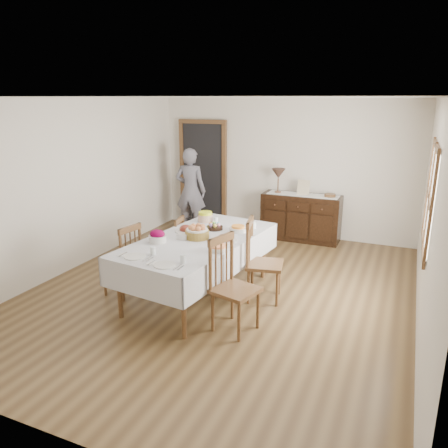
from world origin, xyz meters
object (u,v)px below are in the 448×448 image
at_px(chair_right_near, 232,284).
at_px(chair_right_far, 261,260).
at_px(chair_left_far, 172,246).
at_px(sideboard, 301,217).
at_px(table_lamp, 278,174).
at_px(chair_left_near, 124,260).
at_px(person, 191,188).
at_px(dining_table, 198,245).

xyz_separation_m(chair_right_near, chair_right_far, (0.05, 0.87, -0.00)).
height_order(chair_left_far, sideboard, chair_left_far).
distance_m(chair_left_far, table_lamp, 2.70).
relative_size(chair_left_near, chair_left_far, 1.11).
relative_size(chair_right_far, person, 0.61).
bearing_deg(person, chair_left_near, 93.69).
xyz_separation_m(chair_left_near, chair_left_far, (0.23, 0.88, -0.05)).
distance_m(dining_table, person, 2.95).
relative_size(chair_left_near, table_lamp, 2.17).
relative_size(chair_left_far, table_lamp, 1.95).
relative_size(chair_left_far, chair_right_near, 0.81).
bearing_deg(dining_table, sideboard, 84.58).
xyz_separation_m(dining_table, chair_right_far, (0.79, 0.23, -0.16)).
relative_size(person, table_lamp, 3.89).
xyz_separation_m(chair_right_far, sideboard, (-0.12, 2.71, -0.12)).
height_order(chair_left_far, table_lamp, table_lamp).
height_order(chair_right_far, sideboard, chair_right_far).
height_order(dining_table, table_lamp, table_lamp).
distance_m(chair_right_near, table_lamp, 3.67).
relative_size(dining_table, chair_left_near, 2.51).
relative_size(chair_left_near, person, 0.56).
bearing_deg(chair_left_near, chair_right_near, 89.78).
height_order(chair_left_far, chair_right_far, chair_right_far).
distance_m(chair_left_far, chair_right_far, 1.51).
relative_size(dining_table, person, 1.40).
distance_m(chair_left_near, chair_right_far, 1.82).
distance_m(sideboard, table_lamp, 0.91).
distance_m(chair_left_near, chair_left_far, 0.91).
height_order(dining_table, chair_left_far, chair_left_far).
bearing_deg(sideboard, person, -169.76).
distance_m(dining_table, table_lamp, 2.98).
xyz_separation_m(chair_left_near, sideboard, (1.59, 3.32, -0.07)).
distance_m(chair_left_near, sideboard, 3.69).
xyz_separation_m(person, table_lamp, (1.66, 0.36, 0.33)).
distance_m(dining_table, chair_right_far, 0.84).
height_order(chair_right_near, chair_right_far, chair_right_near).
bearing_deg(chair_left_near, dining_table, 120.84).
relative_size(chair_right_near, sideboard, 0.76).
xyz_separation_m(chair_left_far, person, (-0.76, 2.06, 0.44)).
height_order(chair_left_near, table_lamp, table_lamp).
bearing_deg(table_lamp, dining_table, -94.07).
bearing_deg(chair_left_near, chair_left_far, 174.10).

